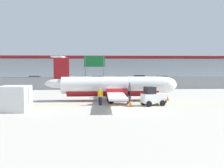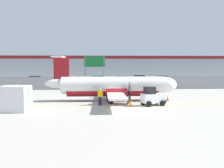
# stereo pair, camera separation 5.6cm
# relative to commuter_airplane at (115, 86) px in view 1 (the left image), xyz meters

# --- Properties ---
(ground_plane) EXTENTS (140.00, 140.00, 0.01)m
(ground_plane) POSITION_rel_commuter_airplane_xyz_m (0.96, -2.99, -1.60)
(ground_plane) COLOR #ADA89E
(perimeter_fence) EXTENTS (98.00, 0.10, 2.10)m
(perimeter_fence) POSITION_rel_commuter_airplane_xyz_m (0.96, 13.01, -0.49)
(perimeter_fence) COLOR gray
(perimeter_fence) RESTS_ON ground
(parking_lot_strip) EXTENTS (98.00, 17.00, 0.12)m
(parking_lot_strip) POSITION_rel_commuter_airplane_xyz_m (0.96, 24.51, -1.54)
(parking_lot_strip) COLOR #38383A
(parking_lot_strip) RESTS_ON ground
(background_building) EXTENTS (91.00, 8.10, 6.50)m
(background_building) POSITION_rel_commuter_airplane_xyz_m (0.96, 43.00, 1.66)
(background_building) COLOR #A8B2BC
(background_building) RESTS_ON ground
(commuter_airplane) EXTENTS (14.81, 16.03, 4.92)m
(commuter_airplane) POSITION_rel_commuter_airplane_xyz_m (0.00, 0.00, 0.00)
(commuter_airplane) COLOR white
(commuter_airplane) RESTS_ON ground
(baggage_tug) EXTENTS (2.54, 1.89, 1.88)m
(baggage_tug) POSITION_rel_commuter_airplane_xyz_m (3.43, -3.64, -0.75)
(baggage_tug) COLOR silver
(baggage_tug) RESTS_ON ground
(ground_crew_worker) EXTENTS (0.51, 0.47, 1.70)m
(ground_crew_worker) POSITION_rel_commuter_airplane_xyz_m (-1.72, -3.16, -0.65)
(ground_crew_worker) COLOR #191E4C
(ground_crew_worker) RESTS_ON ground
(cargo_container) EXTENTS (2.57, 2.21, 2.20)m
(cargo_container) POSITION_rel_commuter_airplane_xyz_m (-9.15, -5.86, -0.50)
(cargo_container) COLOR silver
(cargo_container) RESTS_ON ground
(traffic_cone_near_left) EXTENTS (0.36, 0.36, 0.64)m
(traffic_cone_near_left) POSITION_rel_commuter_airplane_xyz_m (1.18, -2.37, -1.29)
(traffic_cone_near_left) COLOR orange
(traffic_cone_near_left) RESTS_ON ground
(traffic_cone_near_right) EXTENTS (0.36, 0.36, 0.64)m
(traffic_cone_near_right) POSITION_rel_commuter_airplane_xyz_m (5.98, -0.26, -1.29)
(traffic_cone_near_right) COLOR orange
(traffic_cone_near_right) RESTS_ON ground
(traffic_cone_far_left) EXTENTS (0.36, 0.36, 0.64)m
(traffic_cone_far_left) POSITION_rel_commuter_airplane_xyz_m (1.18, -4.12, -1.29)
(traffic_cone_far_left) COLOR orange
(traffic_cone_far_left) RESTS_ON ground
(parked_car_0) EXTENTS (4.22, 2.05, 1.58)m
(parked_car_0) POSITION_rel_commuter_airplane_xyz_m (-15.06, 26.73, -0.71)
(parked_car_0) COLOR silver
(parked_car_0) RESTS_ON parking_lot_strip
(parked_car_1) EXTENTS (4.36, 2.35, 1.58)m
(parked_car_1) POSITION_rel_commuter_airplane_xyz_m (-8.63, 19.43, -0.71)
(parked_car_1) COLOR silver
(parked_car_1) RESTS_ON parking_lot_strip
(parked_car_2) EXTENTS (4.20, 2.01, 1.58)m
(parked_car_2) POSITION_rel_commuter_airplane_xyz_m (-5.35, 21.61, -0.71)
(parked_car_2) COLOR #19662D
(parked_car_2) RESTS_ON parking_lot_strip
(parked_car_3) EXTENTS (4.39, 2.43, 1.58)m
(parked_car_3) POSITION_rel_commuter_airplane_xyz_m (-1.69, 24.49, -0.71)
(parked_car_3) COLOR red
(parked_car_3) RESTS_ON parking_lot_strip
(parked_car_4) EXTENTS (4.28, 2.18, 1.58)m
(parked_car_4) POSITION_rel_commuter_airplane_xyz_m (3.39, 23.07, -0.71)
(parked_car_4) COLOR black
(parked_car_4) RESTS_ON parking_lot_strip
(parked_car_5) EXTENTS (4.36, 2.36, 1.58)m
(parked_car_5) POSITION_rel_commuter_airplane_xyz_m (7.71, 28.64, -0.71)
(parked_car_5) COLOR slate
(parked_car_5) RESTS_ON parking_lot_strip
(parked_car_6) EXTENTS (4.22, 2.04, 1.58)m
(parked_car_6) POSITION_rel_commuter_airplane_xyz_m (12.19, 24.88, -0.71)
(parked_car_6) COLOR navy
(parked_car_6) RESTS_ON parking_lot_strip
(parked_car_7) EXTENTS (4.38, 2.40, 1.58)m
(parked_car_7) POSITION_rel_commuter_airplane_xyz_m (15.92, 20.79, -0.71)
(parked_car_7) COLOR black
(parked_car_7) RESTS_ON parking_lot_strip
(highway_sign) EXTENTS (3.60, 0.14, 5.50)m
(highway_sign) POSITION_rel_commuter_airplane_xyz_m (-2.35, 15.39, 2.54)
(highway_sign) COLOR slate
(highway_sign) RESTS_ON ground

